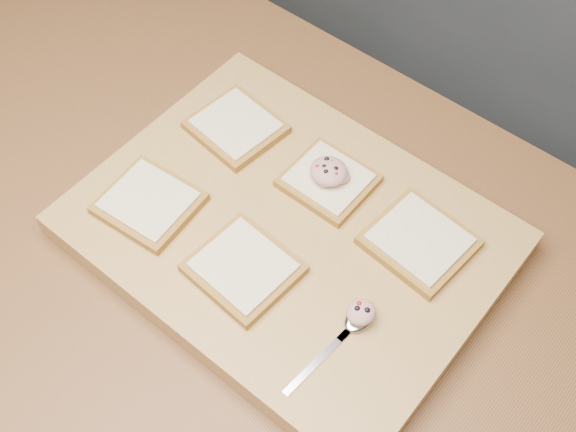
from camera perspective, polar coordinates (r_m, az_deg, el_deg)
name	(u,v)px	position (r m, az deg, el deg)	size (l,w,h in m)	color
island_counter	(305,403)	(1.37, 1.33, -14.53)	(2.00, 0.80, 0.90)	slate
cutting_board	(288,234)	(0.97, 0.00, -1.43)	(0.54, 0.41, 0.04)	tan
bread_far_left	(236,127)	(1.05, -4.13, 7.06)	(0.13, 0.12, 0.02)	olive
bread_far_center	(328,180)	(0.99, 3.21, 2.82)	(0.11, 0.10, 0.02)	olive
bread_far_right	(419,241)	(0.95, 10.33, -1.97)	(0.13, 0.12, 0.02)	olive
bread_near_left	(149,203)	(0.98, -10.93, 1.03)	(0.13, 0.12, 0.02)	olive
bread_near_center	(243,268)	(0.91, -3.54, -4.12)	(0.13, 0.12, 0.02)	olive
tuna_salad_dollop	(329,171)	(0.97, 3.23, 3.55)	(0.05, 0.05, 0.02)	tan
spoon	(354,324)	(0.88, 5.23, -8.51)	(0.03, 0.16, 0.01)	silver
spoon_salad	(361,312)	(0.87, 5.79, -7.57)	(0.03, 0.04, 0.02)	tan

